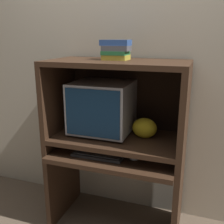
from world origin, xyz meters
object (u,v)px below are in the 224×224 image
at_px(mouse, 134,158).
at_px(book_stack, 116,50).
at_px(snack_bag, 145,128).
at_px(keyboard, 98,154).
at_px(crt_monitor, 102,107).

xyz_separation_m(mouse, book_stack, (-0.20, 0.17, 0.75)).
distance_m(snack_bag, book_stack, 0.62).
bearing_deg(snack_bag, mouse, -100.71).
relative_size(keyboard, snack_bag, 2.07).
bearing_deg(snack_bag, keyboard, -147.71).
relative_size(mouse, book_stack, 0.32).
bearing_deg(book_stack, crt_monitor, 178.39).
relative_size(mouse, snack_bag, 0.36).
bearing_deg(keyboard, crt_monitor, 101.58).
height_order(crt_monitor, book_stack, book_stack).
xyz_separation_m(mouse, snack_bag, (0.03, 0.17, 0.18)).
height_order(mouse, snack_bag, snack_bag).
xyz_separation_m(crt_monitor, keyboard, (0.04, -0.19, -0.32)).
height_order(keyboard, snack_bag, snack_bag).
relative_size(crt_monitor, snack_bag, 2.43).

